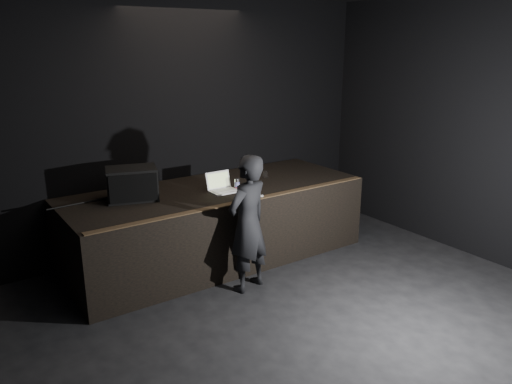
{
  "coord_description": "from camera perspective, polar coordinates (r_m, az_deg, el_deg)",
  "views": [
    {
      "loc": [
        -3.18,
        -2.84,
        2.87
      ],
      "look_at": [
        0.36,
        2.3,
        0.99
      ],
      "focal_mm": 35.0,
      "sensor_mm": 36.0,
      "label": 1
    }
  ],
  "objects": [
    {
      "name": "ground",
      "position": [
        5.14,
        11.85,
        -17.55
      ],
      "size": [
        7.0,
        7.0,
        0.0
      ],
      "primitive_type": "plane",
      "color": "black",
      "rests_on": "ground"
    },
    {
      "name": "room_walls",
      "position": [
        4.35,
        13.44,
        5.1
      ],
      "size": [
        6.1,
        7.1,
        3.52
      ],
      "color": "black",
      "rests_on": "ground"
    },
    {
      "name": "stage_riser",
      "position": [
        6.84,
        -4.57,
        -3.55
      ],
      "size": [
        4.0,
        1.5,
        1.0
      ],
      "primitive_type": "cube",
      "color": "black",
      "rests_on": "ground"
    },
    {
      "name": "riser_lip",
      "position": [
        6.1,
        -1.32,
        -1.01
      ],
      "size": [
        3.92,
        0.1,
        0.01
      ],
      "primitive_type": "cube",
      "color": "brown",
      "rests_on": "stage_riser"
    },
    {
      "name": "stage_monitor",
      "position": [
        6.31,
        -13.98,
        0.92
      ],
      "size": [
        0.7,
        0.59,
        0.4
      ],
      "rotation": [
        0.0,
        0.0,
        -0.3
      ],
      "color": "black",
      "rests_on": "stage_riser"
    },
    {
      "name": "cable",
      "position": [
        6.39,
        -18.47,
        -1.02
      ],
      "size": [
        1.03,
        0.1,
        0.02
      ],
      "primitive_type": "cylinder",
      "rotation": [
        0.0,
        1.57,
        0.07
      ],
      "color": "black",
      "rests_on": "stage_riser"
    },
    {
      "name": "laptop",
      "position": [
        6.53,
        -3.96,
        0.67
      ],
      "size": [
        0.35,
        0.31,
        0.24
      ],
      "rotation": [
        0.0,
        0.0,
        -0.01
      ],
      "color": "white",
      "rests_on": "stage_riser"
    },
    {
      "name": "beer_can",
      "position": [
        6.53,
        -2.19,
        0.84
      ],
      "size": [
        0.07,
        0.07,
        0.16
      ],
      "color": "silver",
      "rests_on": "stage_riser"
    },
    {
      "name": "plastic_cup",
      "position": [
        7.15,
        1.06,
        2.01
      ],
      "size": [
        0.08,
        0.08,
        0.1
      ],
      "primitive_type": "cylinder",
      "color": "white",
      "rests_on": "stage_riser"
    },
    {
      "name": "wii_remote",
      "position": [
        6.26,
        0.09,
        -0.46
      ],
      "size": [
        0.14,
        0.15,
        0.03
      ],
      "primitive_type": "cube",
      "rotation": [
        0.0,
        0.0,
        0.76
      ],
      "color": "white",
      "rests_on": "stage_riser"
    },
    {
      "name": "person",
      "position": [
        5.85,
        -0.96,
        -3.64
      ],
      "size": [
        0.69,
        0.54,
        1.66
      ],
      "primitive_type": "imported",
      "rotation": [
        0.0,
        0.0,
        3.41
      ],
      "color": "black",
      "rests_on": "ground"
    }
  ]
}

